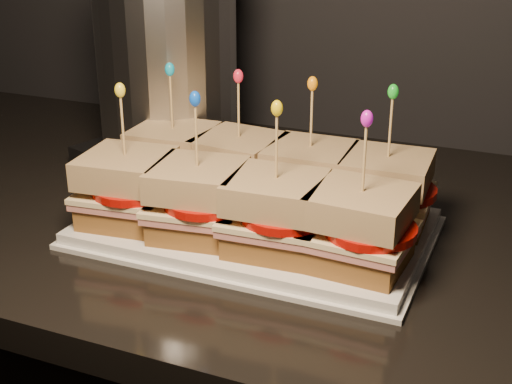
% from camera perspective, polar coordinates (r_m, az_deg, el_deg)
% --- Properties ---
extents(granite_slab, '(2.21, 0.68, 0.04)m').
position_cam_1_polar(granite_slab, '(0.88, 14.63, -4.59)').
color(granite_slab, black).
rests_on(granite_slab, cabinet).
extents(platter, '(0.39, 0.24, 0.02)m').
position_cam_1_polar(platter, '(0.84, 0.00, -2.90)').
color(platter, white).
rests_on(platter, granite_slab).
extents(platter_rim, '(0.40, 0.25, 0.01)m').
position_cam_1_polar(platter_rim, '(0.84, 0.00, -3.26)').
color(platter_rim, white).
rests_on(platter_rim, granite_slab).
extents(sandwich_0_bread_bot, '(0.10, 0.10, 0.03)m').
position_cam_1_polar(sandwich_0_bread_bot, '(0.93, -6.51, 1.11)').
color(sandwich_0_bread_bot, brown).
rests_on(sandwich_0_bread_bot, platter).
extents(sandwich_0_ham, '(0.11, 0.10, 0.01)m').
position_cam_1_polar(sandwich_0_ham, '(0.93, -6.56, 2.09)').
color(sandwich_0_ham, '#C66764').
rests_on(sandwich_0_ham, sandwich_0_bread_bot).
extents(sandwich_0_cheese, '(0.11, 0.11, 0.01)m').
position_cam_1_polar(sandwich_0_cheese, '(0.93, -6.58, 2.49)').
color(sandwich_0_cheese, beige).
rests_on(sandwich_0_cheese, sandwich_0_ham).
extents(sandwich_0_tomato, '(0.09, 0.09, 0.01)m').
position_cam_1_polar(sandwich_0_tomato, '(0.91, -6.12, 2.72)').
color(sandwich_0_tomato, '#B00C05').
rests_on(sandwich_0_tomato, sandwich_0_cheese).
extents(sandwich_0_bread_top, '(0.10, 0.10, 0.03)m').
position_cam_1_polar(sandwich_0_bread_top, '(0.92, -6.66, 4.15)').
color(sandwich_0_bread_top, '#5D3410').
rests_on(sandwich_0_bread_top, sandwich_0_tomato).
extents(sandwich_0_pick, '(0.00, 0.00, 0.09)m').
position_cam_1_polar(sandwich_0_pick, '(0.90, -6.79, 6.94)').
color(sandwich_0_pick, tan).
rests_on(sandwich_0_pick, sandwich_0_bread_top).
extents(sandwich_0_frill, '(0.01, 0.01, 0.02)m').
position_cam_1_polar(sandwich_0_frill, '(0.89, -6.92, 9.72)').
color(sandwich_0_frill, '#1094B7').
rests_on(sandwich_0_frill, sandwich_0_pick).
extents(sandwich_1_bread_bot, '(0.10, 0.10, 0.03)m').
position_cam_1_polar(sandwich_1_bread_bot, '(0.89, -1.34, 0.27)').
color(sandwich_1_bread_bot, brown).
rests_on(sandwich_1_bread_bot, platter).
extents(sandwich_1_ham, '(0.11, 0.11, 0.01)m').
position_cam_1_polar(sandwich_1_ham, '(0.89, -1.35, 1.29)').
color(sandwich_1_ham, '#C66764').
rests_on(sandwich_1_ham, sandwich_1_bread_bot).
extents(sandwich_1_cheese, '(0.11, 0.11, 0.01)m').
position_cam_1_polar(sandwich_1_cheese, '(0.89, -1.36, 1.71)').
color(sandwich_1_cheese, beige).
rests_on(sandwich_1_cheese, sandwich_1_ham).
extents(sandwich_1_tomato, '(0.09, 0.09, 0.01)m').
position_cam_1_polar(sandwich_1_tomato, '(0.87, -0.80, 1.93)').
color(sandwich_1_tomato, '#B00C05').
rests_on(sandwich_1_tomato, sandwich_1_cheese).
extents(sandwich_1_bread_top, '(0.10, 0.10, 0.03)m').
position_cam_1_polar(sandwich_1_bread_top, '(0.88, -1.37, 3.44)').
color(sandwich_1_bread_top, '#5D3410').
rests_on(sandwich_1_bread_top, sandwich_1_tomato).
extents(sandwich_1_pick, '(0.00, 0.00, 0.09)m').
position_cam_1_polar(sandwich_1_pick, '(0.86, -1.40, 6.34)').
color(sandwich_1_pick, tan).
rests_on(sandwich_1_pick, sandwich_1_bread_top).
extents(sandwich_1_frill, '(0.01, 0.01, 0.02)m').
position_cam_1_polar(sandwich_1_frill, '(0.85, -1.43, 9.25)').
color(sandwich_1_frill, red).
rests_on(sandwich_1_frill, sandwich_1_pick).
extents(sandwich_2_bread_bot, '(0.10, 0.10, 0.03)m').
position_cam_1_polar(sandwich_2_bread_bot, '(0.86, 4.25, -0.63)').
color(sandwich_2_bread_bot, brown).
rests_on(sandwich_2_bread_bot, platter).
extents(sandwich_2_ham, '(0.10, 0.10, 0.01)m').
position_cam_1_polar(sandwich_2_ham, '(0.86, 4.28, 0.41)').
color(sandwich_2_ham, '#C66764').
rests_on(sandwich_2_ham, sandwich_2_bread_bot).
extents(sandwich_2_cheese, '(0.11, 0.10, 0.01)m').
position_cam_1_polar(sandwich_2_cheese, '(0.85, 4.30, 0.85)').
color(sandwich_2_cheese, beige).
rests_on(sandwich_2_cheese, sandwich_2_ham).
extents(sandwich_2_tomato, '(0.09, 0.09, 0.01)m').
position_cam_1_polar(sandwich_2_tomato, '(0.84, 4.95, 1.06)').
color(sandwich_2_tomato, '#B00C05').
rests_on(sandwich_2_tomato, sandwich_2_cheese).
extents(sandwich_2_bread_top, '(0.10, 0.10, 0.03)m').
position_cam_1_polar(sandwich_2_bread_top, '(0.84, 4.35, 2.63)').
color(sandwich_2_bread_top, '#5D3410').
rests_on(sandwich_2_bread_top, sandwich_2_tomato).
extents(sandwich_2_pick, '(0.00, 0.00, 0.09)m').
position_cam_1_polar(sandwich_2_pick, '(0.83, 4.45, 5.63)').
color(sandwich_2_pick, tan).
rests_on(sandwich_2_pick, sandwich_2_bread_top).
extents(sandwich_2_frill, '(0.01, 0.01, 0.02)m').
position_cam_1_polar(sandwich_2_frill, '(0.82, 4.54, 8.65)').
color(sandwich_2_frill, orange).
rests_on(sandwich_2_frill, sandwich_2_pick).
extents(sandwich_3_bread_bot, '(0.10, 0.10, 0.03)m').
position_cam_1_polar(sandwich_3_bread_bot, '(0.84, 10.20, -1.59)').
color(sandwich_3_bread_bot, brown).
rests_on(sandwich_3_bread_bot, platter).
extents(sandwich_3_ham, '(0.11, 0.10, 0.01)m').
position_cam_1_polar(sandwich_3_ham, '(0.84, 10.28, -0.53)').
color(sandwich_3_ham, '#C66764').
rests_on(sandwich_3_ham, sandwich_3_bread_bot).
extents(sandwich_3_cheese, '(0.11, 0.11, 0.01)m').
position_cam_1_polar(sandwich_3_cheese, '(0.83, 10.31, -0.08)').
color(sandwich_3_cheese, beige).
rests_on(sandwich_3_cheese, sandwich_3_ham).
extents(sandwich_3_tomato, '(0.09, 0.09, 0.01)m').
position_cam_1_polar(sandwich_3_tomato, '(0.82, 11.07, 0.13)').
color(sandwich_3_tomato, '#B00C05').
rests_on(sandwich_3_tomato, sandwich_3_cheese).
extents(sandwich_3_bread_top, '(0.10, 0.10, 0.03)m').
position_cam_1_polar(sandwich_3_bread_top, '(0.82, 10.45, 1.74)').
color(sandwich_3_bread_top, '#5D3410').
rests_on(sandwich_3_bread_top, sandwich_3_tomato).
extents(sandwich_3_pick, '(0.00, 0.00, 0.09)m').
position_cam_1_polar(sandwich_3_pick, '(0.81, 10.68, 4.81)').
color(sandwich_3_pick, tan).
rests_on(sandwich_3_pick, sandwich_3_bread_top).
extents(sandwich_3_frill, '(0.01, 0.01, 0.02)m').
position_cam_1_polar(sandwich_3_frill, '(0.79, 10.91, 7.89)').
color(sandwich_3_frill, green).
rests_on(sandwich_3_frill, sandwich_3_pick).
extents(sandwich_4_bread_bot, '(0.10, 0.10, 0.03)m').
position_cam_1_polar(sandwich_4_bread_bot, '(0.85, -10.13, -1.42)').
color(sandwich_4_bread_bot, brown).
rests_on(sandwich_4_bread_bot, platter).
extents(sandwich_4_ham, '(0.11, 0.11, 0.01)m').
position_cam_1_polar(sandwich_4_ham, '(0.84, -10.21, -0.36)').
color(sandwich_4_ham, '#C66764').
rests_on(sandwich_4_ham, sandwich_4_bread_bot).
extents(sandwich_4_cheese, '(0.12, 0.11, 0.01)m').
position_cam_1_polar(sandwich_4_cheese, '(0.84, -10.24, 0.08)').
color(sandwich_4_cheese, beige).
rests_on(sandwich_4_cheese, sandwich_4_ham).
extents(sandwich_4_tomato, '(0.09, 0.09, 0.01)m').
position_cam_1_polar(sandwich_4_tomato, '(0.82, -9.80, 0.29)').
color(sandwich_4_tomato, '#B00C05').
rests_on(sandwich_4_tomato, sandwich_4_cheese).
extents(sandwich_4_bread_top, '(0.11, 0.11, 0.03)m').
position_cam_1_polar(sandwich_4_bread_top, '(0.83, -10.38, 1.89)').
color(sandwich_4_bread_top, '#5D3410').
rests_on(sandwich_4_bread_top, sandwich_4_tomato).
extents(sandwich_4_pick, '(0.00, 0.00, 0.09)m').
position_cam_1_polar(sandwich_4_pick, '(0.81, -10.60, 4.94)').
color(sandwich_4_pick, tan).
rests_on(sandwich_4_pick, sandwich_4_bread_top).
extents(sandwich_4_frill, '(0.01, 0.01, 0.02)m').
position_cam_1_polar(sandwich_4_frill, '(0.80, -10.83, 8.01)').
color(sandwich_4_frill, yellow).
rests_on(sandwich_4_frill, sandwich_4_pick).
extents(sandwich_5_bread_bot, '(0.11, 0.11, 0.03)m').
position_cam_1_polar(sandwich_5_bread_bot, '(0.80, -4.57, -2.48)').
color(sandwich_5_bread_bot, brown).
rests_on(sandwich_5_bread_bot, platter).
extents(sandwich_5_ham, '(0.12, 0.11, 0.01)m').
position_cam_1_polar(sandwich_5_ham, '(0.80, -4.61, -1.37)').
color(sandwich_5_ham, '#C66764').
rests_on(sandwich_5_ham, sandwich_5_bread_bot).
extents(sandwich_5_cheese, '(0.12, 0.11, 0.01)m').
position_cam_1_polar(sandwich_5_cheese, '(0.79, -4.63, -0.91)').
color(sandwich_5_cheese, beige).
rests_on(sandwich_5_cheese, sandwich_5_ham).
extents(sandwich_5_tomato, '(0.09, 0.09, 0.01)m').
position_cam_1_polar(sandwich_5_tomato, '(0.78, -4.06, -0.70)').
color(sandwich_5_tomato, '#B00C05').
rests_on(sandwich_5_tomato, sandwich_5_cheese).
extents(sandwich_5_bread_top, '(0.11, 0.11, 0.03)m').
position_cam_1_polar(sandwich_5_bread_top, '(0.78, -4.69, 0.99)').
color(sandwich_5_bread_top, '#5D3410').
rests_on(sandwich_5_bread_top, sandwich_5_tomato).
extents(sandwich_5_pick, '(0.00, 0.00, 0.09)m').
position_cam_1_polar(sandwich_5_pick, '(0.77, -4.80, 4.20)').
color(sandwich_5_pick, tan).
rests_on(sandwich_5_pick, sandwich_5_bread_top).
extents(sandwich_5_frill, '(0.01, 0.01, 0.02)m').
position_cam_1_polar(sandwich_5_frill, '(0.75, -4.91, 7.44)').
color(sandwich_5_frill, blue).
rests_on(sandwich_5_frill, sandwich_5_pick).
extents(sandwich_6_bread_bot, '(0.10, 0.10, 0.03)m').
position_cam_1_polar(sandwich_6_bread_bot, '(0.77, 1.56, -3.62)').
color(sandwich_6_bread_bot, brown).
rests_on(sandwich_6_bread_bot, platter).
extents(sandwich_6_ham, '(0.11, 0.11, 0.01)m').
position_cam_1_polar(sandwich_6_ham, '(0.76, 1.58, -2.47)').
color(sandwich_6_ham, '#C66764').
rests_on(sandwich_6_ham, sandwich_6_bread_bot).
extents(sandwich_6_cheese, '(0.11, 0.11, 0.01)m').
position_cam_1_polar(sandwich_6_cheese, '(0.76, 1.58, -1.99)').
color(sandwich_6_cheese, beige).
rests_on(sandwich_6_cheese, sandwich_6_ham).
extents(sandwich_6_tomato, '(0.09, 0.09, 0.01)m').
position_cam_1_polar(sandwich_6_tomato, '(0.75, 2.28, -1.79)').
color(sandwich_6_tomato, '#B00C05').
rests_on(sandwich_6_tomato, sandwich_6_cheese).
extents(sandwich_6_bread_top, '(0.10, 0.10, 0.03)m').
position_cam_1_polar(sandwich_6_bread_top, '(0.75, 1.61, -0.02)').
color(sandwich_6_bread_top, '#5D3410').
rests_on(sandwich_6_bread_top, sandwich_6_tomato).
extents(sandwich_6_pick, '(0.00, 0.00, 0.09)m').
position_cam_1_polar(sandwich_6_pick, '(0.73, 1.64, 3.33)').
color(sandwich_6_pick, tan).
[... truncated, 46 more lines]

